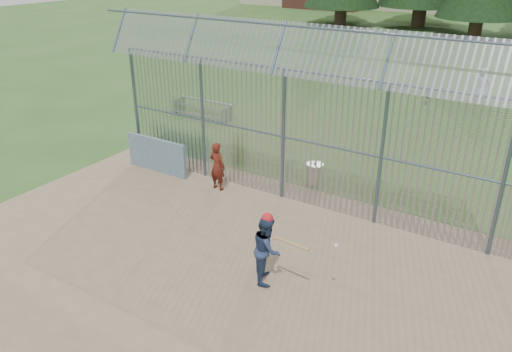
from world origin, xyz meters
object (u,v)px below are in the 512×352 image
Objects in this scene: dugout_wall at (157,155)px; trash_can at (314,174)px; batter at (267,249)px; bleacher at (202,109)px; onlooker at (217,166)px.

dugout_wall is 3.05× the size of trash_can.
batter is at bearing -75.49° from trash_can.
batter is 12.66m from bleacher.
trash_can is 8.43m from bleacher.
bleacher is at bearing 15.10° from batter.
onlooker reaches higher than bleacher.
batter is 2.00× the size of trash_can.
dugout_wall is at bearing 4.39° from onlooker.
dugout_wall is at bearing 33.26° from batter.
dugout_wall reaches higher than trash_can.
onlooker is (-3.82, 3.28, -0.03)m from batter.
batter is (6.41, -3.29, 0.22)m from dugout_wall.
trash_can is (5.06, 1.94, -0.24)m from dugout_wall.
dugout_wall is at bearing -66.49° from bleacher.
batter is 5.03m from onlooker.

